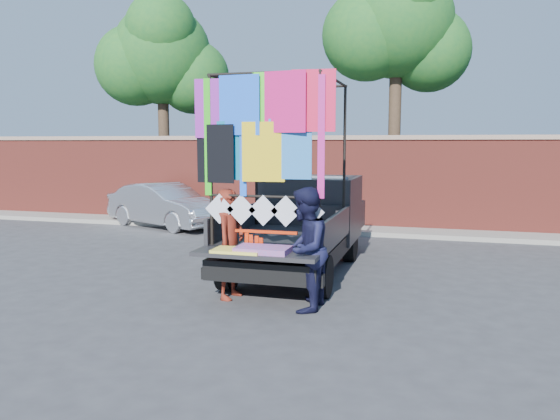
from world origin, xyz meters
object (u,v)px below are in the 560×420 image
(pickup_truck, at_px, (305,222))
(man, at_px, (305,249))
(woman, at_px, (230,244))
(sedan, at_px, (165,205))

(pickup_truck, height_order, man, pickup_truck)
(woman, distance_m, man, 1.29)
(pickup_truck, xyz_separation_m, woman, (-0.58, -2.56, -0.01))
(sedan, height_order, man, man)
(pickup_truck, bearing_deg, man, -76.67)
(man, bearing_deg, woman, -102.02)
(man, bearing_deg, sedan, -137.70)
(sedan, bearing_deg, woman, -121.54)
(sedan, distance_m, man, 8.69)
(woman, bearing_deg, pickup_truck, -5.99)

